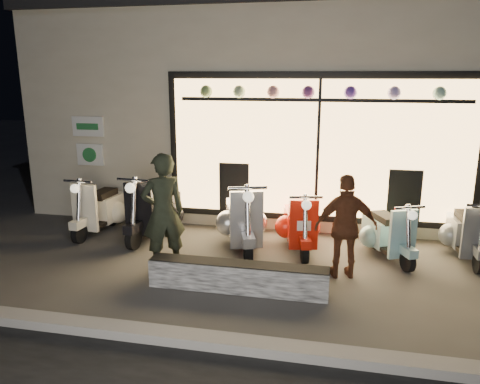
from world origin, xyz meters
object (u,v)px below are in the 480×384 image
object	(u,v)px
man	(163,212)
scooter_silver	(243,219)
woman	(346,227)
graffiti_barrier	(238,277)
scooter_red	(299,223)

from	to	relation	value
man	scooter_silver	bearing A→B (deg)	-162.44
scooter_silver	woman	world-z (taller)	woman
graffiti_barrier	scooter_silver	xyz separation A→B (m)	(-0.29, 1.74, 0.26)
scooter_red	man	xyz separation A→B (m)	(-1.86, -1.36, 0.47)
scooter_silver	woman	size ratio (longest dim) A/B	1.07
graffiti_barrier	man	xyz separation A→B (m)	(-1.22, 0.51, 0.68)
graffiti_barrier	man	size ratio (longest dim) A/B	1.37
man	woman	size ratio (longest dim) A/B	1.17
graffiti_barrier	scooter_red	distance (m)	1.98
man	scooter_red	bearing A→B (deg)	-179.42
scooter_red	man	size ratio (longest dim) A/B	0.81
graffiti_barrier	scooter_red	bearing A→B (deg)	70.90
woman	graffiti_barrier	bearing A→B (deg)	17.94
scooter_red	graffiti_barrier	bearing A→B (deg)	-121.51
scooter_silver	scooter_red	xyz separation A→B (m)	(0.94, 0.13, -0.06)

